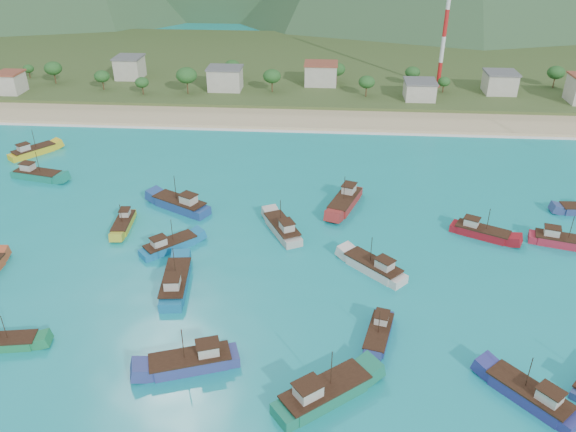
# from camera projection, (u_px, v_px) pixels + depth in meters

# --- Properties ---
(ground) EXTENTS (600.00, 600.00, 0.00)m
(ground) POSITION_uv_depth(u_px,v_px,m) (326.00, 291.00, 85.92)
(ground) COLOR #0C8D88
(ground) RESTS_ON ground
(beach) EXTENTS (400.00, 18.00, 1.20)m
(beach) POSITION_uv_depth(u_px,v_px,m) (330.00, 120.00, 154.84)
(beach) COLOR beige
(beach) RESTS_ON ground
(land) EXTENTS (400.00, 110.00, 2.40)m
(land) POSITION_uv_depth(u_px,v_px,m) (332.00, 65.00, 208.06)
(land) COLOR #385123
(land) RESTS_ON ground
(surf_line) EXTENTS (400.00, 2.50, 0.08)m
(surf_line) POSITION_uv_depth(u_px,v_px,m) (330.00, 132.00, 146.55)
(surf_line) COLOR white
(surf_line) RESTS_ON ground
(village) EXTENTS (216.68, 29.09, 7.38)m
(village) POSITION_uv_depth(u_px,v_px,m) (388.00, 80.00, 172.62)
(village) COLOR beige
(village) RESTS_ON ground
(vegetation) EXTENTS (278.70, 25.79, 9.21)m
(vegetation) POSITION_uv_depth(u_px,v_px,m) (324.00, 78.00, 173.14)
(vegetation) COLOR #235623
(vegetation) RESTS_ON ground
(radio_tower) EXTENTS (1.20, 1.20, 46.63)m
(radio_tower) POSITION_uv_depth(u_px,v_px,m) (448.00, 9.00, 165.89)
(radio_tower) COLOR red
(radio_tower) RESTS_ON ground
(boat_0) EXTENTS (7.95, 11.46, 6.60)m
(boat_0) POSITION_uv_depth(u_px,v_px,m) (282.00, 229.00, 100.98)
(boat_0) COLOR #B6B0A7
(boat_0) RESTS_ON ground
(boat_5) EXTENTS (12.29, 10.74, 7.49)m
(boat_5) POSITION_uv_depth(u_px,v_px,m) (324.00, 394.00, 66.62)
(boat_5) COLOR #177254
(boat_5) RESTS_ON ground
(boat_6) EXTENTS (9.09, 10.58, 6.41)m
(boat_6) POSITION_uv_depth(u_px,v_px,m) (33.00, 152.00, 132.80)
(boat_6) COLOR gold
(boat_6) RESTS_ON ground
(boat_7) EXTENTS (9.99, 10.41, 6.58)m
(boat_7) POSITION_uv_depth(u_px,v_px,m) (530.00, 396.00, 66.56)
(boat_7) COLOR navy
(boat_7) RESTS_ON ground
(boat_8) EXTENTS (11.66, 5.64, 6.63)m
(boat_8) POSITION_uv_depth(u_px,v_px,m) (37.00, 175.00, 121.16)
(boat_8) COLOR #137A64
(boat_8) RESTS_ON ground
(boat_14) EXTENTS (12.56, 9.19, 7.29)m
(boat_14) POSITION_uv_depth(u_px,v_px,m) (181.00, 205.00, 108.84)
(boat_14) COLOR navy
(boat_14) RESTS_ON ground
(boat_15) EXTENTS (12.03, 6.95, 6.82)m
(boat_15) POSITION_uv_depth(u_px,v_px,m) (192.00, 362.00, 71.44)
(boat_15) COLOR navy
(boat_15) RESTS_ON ground
(boat_16) EXTENTS (10.68, 7.42, 6.15)m
(boat_16) POSITION_uv_depth(u_px,v_px,m) (481.00, 232.00, 100.03)
(boat_16) COLOR maroon
(boat_16) RESTS_ON ground
(boat_17) EXTENTS (4.87, 12.35, 7.11)m
(boat_17) POSITION_uv_depth(u_px,v_px,m) (176.00, 283.00, 86.24)
(boat_17) COLOR #146695
(boat_17) RESTS_ON ground
(boat_18) EXTENTS (10.26, 9.97, 6.53)m
(boat_18) POSITION_uv_depth(u_px,v_px,m) (374.00, 268.00, 90.19)
(boat_18) COLOR silver
(boat_18) RESTS_ON ground
(boat_20) EXTENTS (3.43, 9.25, 5.35)m
(boat_20) POSITION_uv_depth(u_px,v_px,m) (124.00, 224.00, 103.08)
(boat_20) COLOR gold
(boat_20) RESTS_ON ground
(boat_21) EXTENTS (5.02, 9.84, 5.58)m
(boat_21) POSITION_uv_depth(u_px,v_px,m) (379.00, 334.00, 76.42)
(boat_21) COLOR navy
(boat_21) RESTS_ON ground
(boat_23) EXTENTS (11.06, 5.90, 6.27)m
(boat_23) POSITION_uv_depth(u_px,v_px,m) (562.00, 241.00, 97.32)
(boat_23) COLOR #A82034
(boat_23) RESTS_ON ground
(boat_25) EXTENTS (9.66, 4.25, 5.52)m
(boat_25) POSITION_uv_depth(u_px,v_px,m) (3.00, 343.00, 74.91)
(boat_25) COLOR #197B48
(boat_25) RESTS_ON ground
(boat_27) EXTENTS (9.41, 9.11, 5.97)m
(boat_27) POSITION_uv_depth(u_px,v_px,m) (169.00, 246.00, 96.15)
(boat_27) COLOR #156BA1
(boat_27) RESTS_ON ground
(boat_28) EXTENTS (7.38, 12.64, 7.17)m
(boat_28) POSITION_uv_depth(u_px,v_px,m) (345.00, 202.00, 109.98)
(boat_28) COLOR maroon
(boat_28) RESTS_ON ground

